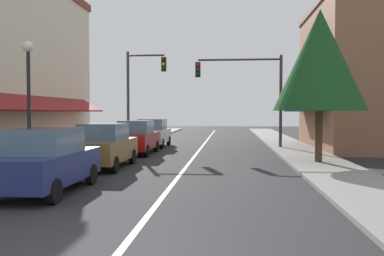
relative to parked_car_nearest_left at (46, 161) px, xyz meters
name	(u,v)px	position (x,y,z in m)	size (l,w,h in m)	color
ground_plane	(199,150)	(3.26, 12.76, -0.88)	(80.00, 80.00, 0.00)	#28282B
sidewalk_left	(106,149)	(-2.24, 12.76, -0.82)	(2.60, 56.00, 0.12)	gray
sidewalk_right	(296,150)	(8.76, 12.76, -0.82)	(2.60, 56.00, 0.12)	gray
lane_center_stripe	(199,150)	(3.26, 12.76, -0.88)	(0.14, 52.00, 0.01)	silver
storefront_right_block	(352,76)	(12.33, 14.76, 3.49)	(5.84, 10.20, 8.73)	#8E5B42
parked_car_nearest_left	(46,161)	(0.00, 0.00, 0.00)	(1.79, 4.11, 1.77)	navy
parked_car_second_left	(104,146)	(0.07, 5.03, 0.00)	(1.80, 4.11, 1.77)	brown
parked_car_third_left	(137,138)	(0.16, 10.32, 0.00)	(1.78, 4.10, 1.77)	maroon
parked_car_far_left	(153,133)	(0.17, 14.88, 0.00)	(1.79, 4.11, 1.77)	silver
traffic_signal_mast_arm	(250,85)	(6.25, 14.20, 2.97)	(5.21, 0.50, 5.62)	#333333
traffic_signal_left_corner	(140,85)	(-0.75, 15.28, 3.07)	(2.61, 0.50, 6.09)	#333333
street_lamp_left_near	(29,86)	(-1.66, 2.36, 2.22)	(0.36, 0.36, 4.57)	black
tree_right_near	(320,60)	(8.75, 6.90, 3.51)	(3.86, 3.86, 6.52)	#4C331E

